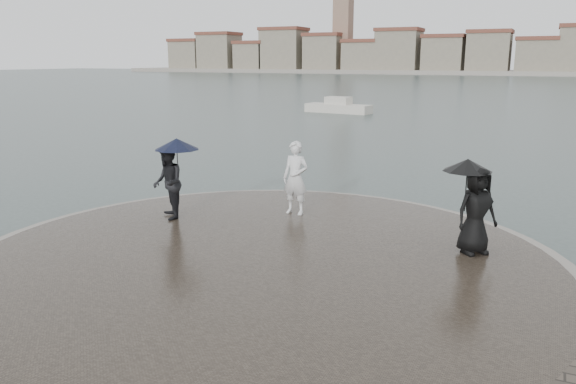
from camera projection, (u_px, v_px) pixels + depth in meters
The scene contains 8 objects.
ground at pixel (153, 353), 8.41m from camera, with size 400.00×400.00×0.00m, color #2B3835.
kerb_ring at pixel (261, 267), 11.46m from camera, with size 12.50×12.50×0.32m, color gray.
quay_tip at pixel (261, 266), 11.45m from camera, with size 11.90×11.90×0.36m, color #2D261E.
statue at pixel (296, 178), 14.44m from camera, with size 0.69×0.45×1.90m, color silver.
visitor_left at pixel (170, 174), 13.95m from camera, with size 1.36×1.22×2.04m.
visitor_right at pixel (474, 201), 11.47m from camera, with size 1.27×1.11×1.95m.
far_skyline at pixel (511, 54), 151.35m from camera, with size 260.00×20.00×37.00m.
boats at pixel (569, 110), 44.51m from camera, with size 35.42×17.21×1.50m.
Camera 1 is at (5.07, -6.05, 4.29)m, focal length 35.00 mm.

